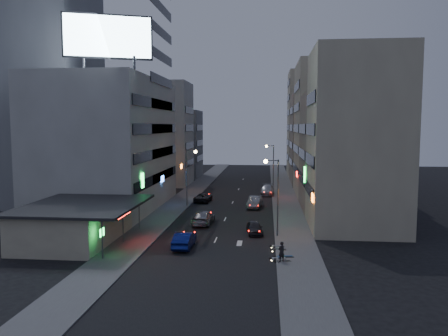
# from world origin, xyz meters

# --- Properties ---
(ground) EXTENTS (180.00, 180.00, 0.00)m
(ground) POSITION_xyz_m (0.00, 0.00, 0.00)
(ground) COLOR black
(ground) RESTS_ON ground
(sidewalk_left) EXTENTS (4.00, 120.00, 0.12)m
(sidewalk_left) POSITION_xyz_m (-8.00, 30.00, 0.06)
(sidewalk_left) COLOR #4C4C4F
(sidewalk_left) RESTS_ON ground
(sidewalk_right) EXTENTS (4.00, 120.00, 0.12)m
(sidewalk_right) POSITION_xyz_m (8.00, 30.00, 0.06)
(sidewalk_right) COLOR #4C4C4F
(sidewalk_right) RESTS_ON ground
(food_court) EXTENTS (11.00, 13.00, 3.88)m
(food_court) POSITION_xyz_m (-13.90, 2.00, 1.98)
(food_court) COLOR #BBB392
(food_court) RESTS_ON ground
(white_building) EXTENTS (14.00, 24.00, 18.00)m
(white_building) POSITION_xyz_m (-17.00, 20.00, 9.00)
(white_building) COLOR #B1B1AC
(white_building) RESTS_ON ground
(grey_tower) EXTENTS (10.00, 14.00, 34.00)m
(grey_tower) POSITION_xyz_m (-26.00, 23.00, 17.00)
(grey_tower) COLOR gray
(grey_tower) RESTS_ON ground
(shophouse_near) EXTENTS (10.00, 11.00, 20.00)m
(shophouse_near) POSITION_xyz_m (15.00, 10.50, 10.00)
(shophouse_near) COLOR #BBB392
(shophouse_near) RESTS_ON ground
(shophouse_mid) EXTENTS (11.00, 12.00, 16.00)m
(shophouse_mid) POSITION_xyz_m (15.50, 22.00, 8.00)
(shophouse_mid) COLOR gray
(shophouse_mid) RESTS_ON ground
(shophouse_far) EXTENTS (10.00, 14.00, 22.00)m
(shophouse_far) POSITION_xyz_m (15.00, 35.00, 11.00)
(shophouse_far) COLOR #BBB392
(shophouse_far) RESTS_ON ground
(far_left_a) EXTENTS (11.00, 10.00, 20.00)m
(far_left_a) POSITION_xyz_m (-15.50, 45.00, 10.00)
(far_left_a) COLOR #B1B1AC
(far_left_a) RESTS_ON ground
(far_left_b) EXTENTS (12.00, 10.00, 15.00)m
(far_left_b) POSITION_xyz_m (-16.00, 58.00, 7.50)
(far_left_b) COLOR gray
(far_left_b) RESTS_ON ground
(far_right_a) EXTENTS (11.00, 12.00, 18.00)m
(far_right_a) POSITION_xyz_m (15.50, 50.00, 9.00)
(far_right_a) COLOR gray
(far_right_a) RESTS_ON ground
(far_right_b) EXTENTS (12.00, 12.00, 24.00)m
(far_right_b) POSITION_xyz_m (16.00, 64.00, 12.00)
(far_right_b) COLOR #BBB392
(far_right_b) RESTS_ON ground
(billboard) EXTENTS (9.52, 3.75, 6.20)m
(billboard) POSITION_xyz_m (-12.99, 9.97, 21.66)
(billboard) COLOR #595B60
(billboard) RESTS_ON white_building
(street_lamp_right_near) EXTENTS (1.60, 0.44, 8.02)m
(street_lamp_right_near) POSITION_xyz_m (5.90, 6.00, 5.36)
(street_lamp_right_near) COLOR #595B60
(street_lamp_right_near) RESTS_ON sidewalk_right
(street_lamp_left) EXTENTS (1.60, 0.44, 8.02)m
(street_lamp_left) POSITION_xyz_m (-5.90, 22.00, 5.36)
(street_lamp_left) COLOR #595B60
(street_lamp_left) RESTS_ON sidewalk_left
(street_lamp_right_far) EXTENTS (1.60, 0.44, 8.02)m
(street_lamp_right_far) POSITION_xyz_m (5.90, 40.00, 5.36)
(street_lamp_right_far) COLOR #595B60
(street_lamp_right_far) RESTS_ON sidewalk_right
(parked_car_right_near) EXTENTS (2.10, 4.10, 1.34)m
(parked_car_right_near) POSITION_xyz_m (3.88, 7.03, 0.67)
(parked_car_right_near) COLOR #2A292F
(parked_car_right_near) RESTS_ON ground
(parked_car_right_mid) EXTENTS (2.25, 5.01, 1.60)m
(parked_car_right_mid) POSITION_xyz_m (3.44, 21.99, 0.80)
(parked_car_right_mid) COLOR gray
(parked_car_right_mid) RESTS_ON ground
(parked_car_left) EXTENTS (2.55, 4.92, 1.32)m
(parked_car_left) POSITION_xyz_m (-4.53, 26.11, 0.66)
(parked_car_left) COLOR #232328
(parked_car_left) RESTS_ON ground
(parked_car_right_far) EXTENTS (2.39, 5.60, 1.61)m
(parked_car_right_far) POSITION_xyz_m (5.25, 34.00, 0.80)
(parked_car_right_far) COLOR gray
(parked_car_right_far) RESTS_ON ground
(road_car_blue) EXTENTS (1.67, 4.63, 1.52)m
(road_car_blue) POSITION_xyz_m (-2.65, 0.97, 0.76)
(road_car_blue) COLOR navy
(road_car_blue) RESTS_ON ground
(road_car_silver) EXTENTS (2.45, 5.49, 1.56)m
(road_car_silver) POSITION_xyz_m (-2.33, 11.11, 0.78)
(road_car_silver) COLOR gray
(road_car_silver) RESTS_ON ground
(person) EXTENTS (0.76, 0.73, 1.74)m
(person) POSITION_xyz_m (6.42, -2.89, 0.99)
(person) COLOR black
(person) RESTS_ON sidewalk_right
(scooter_black_a) EXTENTS (0.95, 1.82, 1.06)m
(scooter_black_a) POSITION_xyz_m (7.16, -2.36, 0.65)
(scooter_black_a) COLOR black
(scooter_black_a) RESTS_ON sidewalk_right
(scooter_silver_a) EXTENTS (0.63, 1.75, 1.06)m
(scooter_silver_a) POSITION_xyz_m (6.82, -1.74, 0.65)
(scooter_silver_a) COLOR #B7B9BF
(scooter_silver_a) RESTS_ON sidewalk_right
(scooter_blue) EXTENTS (0.96, 2.13, 1.26)m
(scooter_blue) POSITION_xyz_m (7.47, -1.08, 0.75)
(scooter_blue) COLOR navy
(scooter_blue) RESTS_ON sidewalk_right
(scooter_black_b) EXTENTS (0.63, 1.83, 1.11)m
(scooter_black_b) POSITION_xyz_m (6.98, 1.02, 0.68)
(scooter_black_b) COLOR black
(scooter_black_b) RESTS_ON sidewalk_right
(scooter_silver_b) EXTENTS (0.60, 1.74, 1.06)m
(scooter_silver_b) POSITION_xyz_m (6.85, 2.26, 0.65)
(scooter_silver_b) COLOR #A7A8AF
(scooter_silver_b) RESTS_ON sidewalk_right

